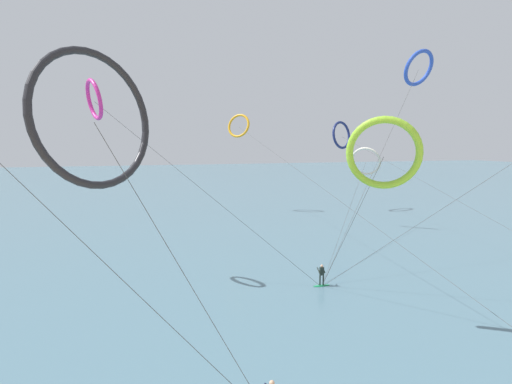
# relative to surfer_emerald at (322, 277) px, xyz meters

# --- Properties ---
(sea_water) EXTENTS (400.00, 200.00, 0.08)m
(sea_water) POSITION_rel_surfer_emerald_xyz_m (-5.59, 84.21, -0.78)
(sea_water) COLOR slate
(sea_water) RESTS_ON ground
(surfer_emerald) EXTENTS (1.40, 0.58, 1.70)m
(surfer_emerald) POSITION_rel_surfer_emerald_xyz_m (0.00, 0.00, 0.00)
(surfer_emerald) COLOR #199351
(surfer_emerald) RESTS_ON ground
(kite_navy) EXTENTS (4.53, 47.41, 14.59)m
(kite_navy) POSITION_rel_surfer_emerald_xyz_m (19.96, 33.71, 11.46)
(kite_navy) COLOR navy
(kite_navy) RESTS_ON ground
(kite_cobalt) EXTENTS (15.38, 8.11, 20.06)m
(kite_cobalt) POSITION_rel_surfer_emerald_xyz_m (13.37, 6.77, 17.48)
(kite_cobalt) COLOR #2647B7
(kite_cobalt) RESTS_ON ground
(kite_lime) EXTENTS (4.24, 9.93, 12.68)m
(kite_lime) POSITION_rel_surfer_emerald_xyz_m (-0.34, -8.20, 9.73)
(kite_lime) COLOR #8CC62D
(kite_lime) RESTS_ON ground
(kite_charcoal) EXTENTS (8.68, 4.08, 14.67)m
(kite_charcoal) POSITION_rel_surfer_emerald_xyz_m (-15.52, -12.23, 11.22)
(kite_charcoal) COLOR black
(kite_charcoal) RESTS_ON ground
(kite_amber) EXTENTS (4.51, 54.00, 15.69)m
(kite_amber) POSITION_rel_surfer_emerald_xyz_m (3.80, 37.62, 12.89)
(kite_amber) COLOR orange
(kite_amber) RESTS_ON ground
(kite_ivory) EXTENTS (17.60, 21.29, 10.58)m
(kite_ivory) POSITION_rel_surfer_emerald_xyz_m (15.63, 19.30, 7.87)
(kite_ivory) COLOR silver
(kite_ivory) RESTS_ON ground
(kite_magenta) EXTENTS (17.25, 8.42, 16.07)m
(kite_magenta) POSITION_rel_surfer_emerald_xyz_m (-16.28, 6.70, 13.59)
(kite_magenta) COLOR #CC288E
(kite_magenta) RESTS_ON ground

